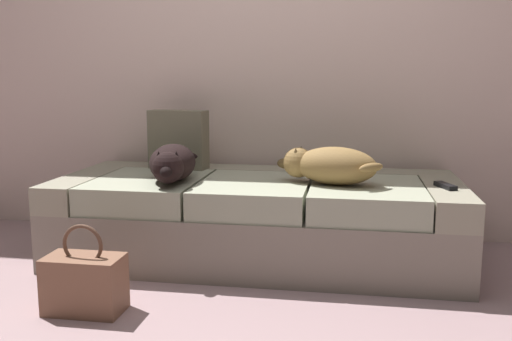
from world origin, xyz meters
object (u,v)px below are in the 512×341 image
at_px(couch, 258,219).
at_px(throw_pillow, 178,140).
at_px(dog_tan, 329,165).
at_px(handbag, 85,283).
at_px(dog_dark, 172,163).
at_px(tv_remote, 445,186).

relative_size(couch, throw_pillow, 6.21).
bearing_deg(dog_tan, handbag, -143.32).
bearing_deg(throw_pillow, dog_tan, -21.32).
xyz_separation_m(couch, dog_dark, (-0.42, -0.17, 0.32)).
height_order(dog_dark, dog_tan, same).
distance_m(dog_dark, tv_remote, 1.36).
bearing_deg(couch, tv_remote, -6.61).
height_order(couch, tv_remote, tv_remote).
xyz_separation_m(couch, tv_remote, (0.94, -0.11, 0.23)).
relative_size(dog_dark, throw_pillow, 1.62).
distance_m(couch, tv_remote, 0.98).
bearing_deg(tv_remote, couch, 152.35).
height_order(couch, dog_dark, dog_dark).
height_order(dog_tan, tv_remote, dog_tan).
bearing_deg(handbag, dog_tan, 36.68).
distance_m(tv_remote, throw_pillow, 1.51).
height_order(couch, dog_tan, dog_tan).
bearing_deg(dog_dark, dog_tan, 5.33).
bearing_deg(tv_remote, dog_tan, 157.97).
bearing_deg(throw_pillow, dog_dark, -77.21).
bearing_deg(handbag, throw_pillow, 85.60).
distance_m(couch, handbag, 1.02).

